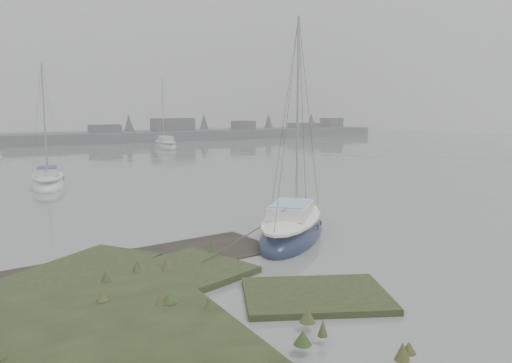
# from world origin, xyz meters

# --- Properties ---
(ground) EXTENTS (160.00, 160.00, 0.00)m
(ground) POSITION_xyz_m (0.00, 30.00, 0.00)
(ground) COLOR slate
(ground) RESTS_ON ground
(far_shoreline) EXTENTS (60.00, 8.00, 4.15)m
(far_shoreline) POSITION_xyz_m (26.84, 61.90, 0.85)
(far_shoreline) COLOR #4C4F51
(far_shoreline) RESTS_ON ground
(sailboat_main) EXTENTS (5.71, 5.67, 8.55)m
(sailboat_main) POSITION_xyz_m (3.34, 4.73, 0.26)
(sailboat_main) COLOR #131D38
(sailboat_main) RESTS_ON ground
(sailboat_white) EXTENTS (2.70, 5.85, 7.95)m
(sailboat_white) POSITION_xyz_m (-2.66, 21.93, 0.25)
(sailboat_white) COLOR white
(sailboat_white) RESTS_ON ground
(sailboat_far_b) EXTENTS (2.91, 6.79, 9.29)m
(sailboat_far_b) POSITION_xyz_m (13.87, 47.25, 0.29)
(sailboat_far_b) COLOR silver
(sailboat_far_b) RESTS_ON ground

